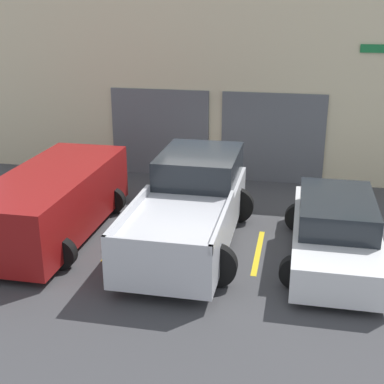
# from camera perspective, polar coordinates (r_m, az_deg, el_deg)

# --- Properties ---
(ground_plane) EXTENTS (28.00, 28.00, 0.00)m
(ground_plane) POSITION_cam_1_polar(r_m,az_deg,el_deg) (13.73, 1.23, -2.30)
(ground_plane) COLOR #3D3D3F
(shophouse_building) EXTENTS (15.20, 0.68, 5.21)m
(shophouse_building) POSITION_cam_1_polar(r_m,az_deg,el_deg) (16.18, 3.44, 10.54)
(shophouse_building) COLOR beige
(shophouse_building) RESTS_ON ground
(pickup_truck) EXTENTS (2.61, 5.18, 1.78)m
(pickup_truck) POSITION_cam_1_polar(r_m,az_deg,el_deg) (11.91, -0.19, -1.49)
(pickup_truck) COLOR silver
(pickup_truck) RESTS_ON ground
(sedan_white) EXTENTS (2.15, 4.45, 1.35)m
(sedan_white) POSITION_cam_1_polar(r_m,az_deg,el_deg) (11.55, 15.02, -4.03)
(sedan_white) COLOR white
(sedan_white) RESTS_ON ground
(sedan_side) EXTENTS (2.35, 4.98, 1.52)m
(sedan_side) POSITION_cam_1_polar(r_m,az_deg,el_deg) (12.64, -14.57, -0.92)
(sedan_side) COLOR maroon
(sedan_side) RESTS_ON ground
(parking_stripe_left) EXTENTS (0.12, 2.20, 0.01)m
(parking_stripe_left) POSITION_cam_1_polar(r_m,az_deg,el_deg) (12.37, -7.66, -5.05)
(parking_stripe_left) COLOR gold
(parking_stripe_left) RESTS_ON ground
(parking_stripe_centre) EXTENTS (0.12, 2.20, 0.01)m
(parking_stripe_centre) POSITION_cam_1_polar(r_m,az_deg,el_deg) (11.77, 7.07, -6.36)
(parking_stripe_centre) COLOR gold
(parking_stripe_centre) RESTS_ON ground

